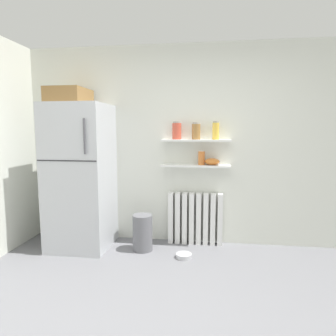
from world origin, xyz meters
TOP-DOWN VIEW (x-y plane):
  - ground_plane at (0.00, 0.50)m, footprint 7.04×7.04m
  - back_wall at (0.00, 2.05)m, footprint 7.04×0.10m
  - refrigerator at (-1.38, 1.64)m, footprint 0.74×0.75m
  - radiator at (0.07, 1.92)m, footprint 0.71×0.12m
  - wall_shelf_lower at (0.07, 1.89)m, footprint 0.88×0.22m
  - wall_shelf_upper at (0.07, 1.89)m, footprint 0.88×0.22m
  - storage_jar_0 at (-0.17, 1.89)m, footprint 0.12×0.12m
  - storage_jar_1 at (0.07, 1.89)m, footprint 0.11×0.11m
  - storage_jar_2 at (0.32, 1.89)m, footprint 0.09×0.09m
  - vase at (0.14, 1.89)m, footprint 0.09×0.09m
  - shelf_bowl at (0.28, 1.89)m, footprint 0.19×0.19m
  - trash_bin at (-0.57, 1.60)m, footprint 0.25×0.25m
  - pet_food_bowl at (-0.03, 1.44)m, footprint 0.19×0.19m

SIDE VIEW (x-z plane):
  - ground_plane at x=0.00m, z-range 0.00..0.00m
  - pet_food_bowl at x=-0.03m, z-range 0.00..0.05m
  - trash_bin at x=-0.57m, z-range 0.00..0.45m
  - radiator at x=0.07m, z-range 0.00..0.68m
  - refrigerator at x=-1.38m, z-range -0.05..1.96m
  - wall_shelf_lower at x=0.07m, z-range 1.04..1.06m
  - shelf_bowl at x=0.28m, z-range 1.06..1.15m
  - vase at x=0.14m, z-range 1.06..1.23m
  - back_wall at x=0.00m, z-range 0.00..2.60m
  - wall_shelf_upper at x=0.07m, z-range 1.36..1.39m
  - storage_jar_1 at x=0.07m, z-range 1.38..1.60m
  - storage_jar_0 at x=-0.17m, z-range 1.38..1.61m
  - storage_jar_2 at x=0.32m, z-range 1.38..1.61m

